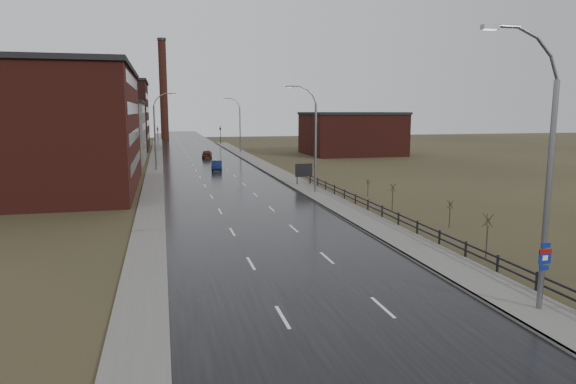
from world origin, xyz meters
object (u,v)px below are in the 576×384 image
car_far (207,154)px  car_near (217,166)px  streetlight_main (543,176)px  billboard (304,171)px

car_far → car_near: bearing=95.9°
streetlight_main → car_near: (-7.76, 57.53, -5.35)m
streetlight_main → car_far: streetlight_main is taller
car_near → car_far: 20.87m
streetlight_main → car_far: 78.93m
billboard → car_far: size_ratio=0.59×
billboard → car_far: billboard is taller
streetlight_main → billboard: bearing=89.1°
car_far → billboard: bearing=108.6°
billboard → car_near: billboard is taller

